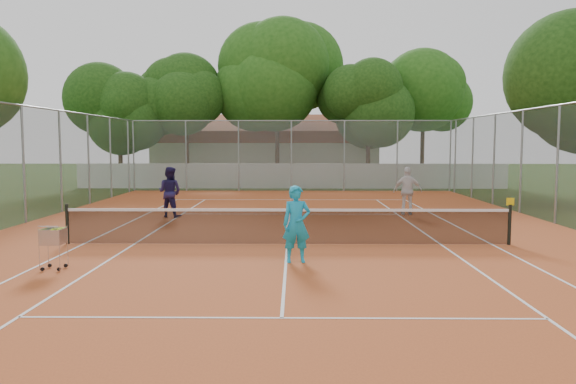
{
  "coord_description": "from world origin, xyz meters",
  "views": [
    {
      "loc": [
        0.2,
        -14.89,
        2.73
      ],
      "look_at": [
        0.0,
        1.5,
        1.3
      ],
      "focal_mm": 35.0,
      "sensor_mm": 36.0,
      "label": 1
    }
  ],
  "objects_px": {
    "clubhouse": "(267,150)",
    "player_far_right": "(408,191)",
    "player_near": "(296,224)",
    "player_far_left": "(170,192)",
    "ball_hopper": "(54,247)",
    "tennis_net": "(287,226)"
  },
  "relations": [
    {
      "from": "player_far_left",
      "to": "clubhouse",
      "type": "bearing_deg",
      "value": -78.65
    },
    {
      "from": "tennis_net",
      "to": "player_far_right",
      "type": "xyz_separation_m",
      "value": [
        4.48,
        6.31,
        0.42
      ]
    },
    {
      "from": "clubhouse",
      "to": "player_near",
      "type": "bearing_deg",
      "value": -85.9
    },
    {
      "from": "clubhouse",
      "to": "player_near",
      "type": "xyz_separation_m",
      "value": [
        2.24,
        -31.27,
        -1.3
      ]
    },
    {
      "from": "player_far_right",
      "to": "player_far_left",
      "type": "bearing_deg",
      "value": 12.07
    },
    {
      "from": "player_far_left",
      "to": "player_far_right",
      "type": "height_order",
      "value": "player_far_left"
    },
    {
      "from": "tennis_net",
      "to": "clubhouse",
      "type": "xyz_separation_m",
      "value": [
        -2.0,
        29.0,
        1.69
      ]
    },
    {
      "from": "player_near",
      "to": "player_far_left",
      "type": "distance_m",
      "value": 9.07
    },
    {
      "from": "clubhouse",
      "to": "player_far_right",
      "type": "bearing_deg",
      "value": -74.07
    },
    {
      "from": "tennis_net",
      "to": "clubhouse",
      "type": "relative_size",
      "value": 0.72
    },
    {
      "from": "player_near",
      "to": "player_far_right",
      "type": "bearing_deg",
      "value": 56.08
    },
    {
      "from": "player_near",
      "to": "clubhouse",
      "type": "bearing_deg",
      "value": 86.48
    },
    {
      "from": "tennis_net",
      "to": "player_far_left",
      "type": "xyz_separation_m",
      "value": [
        -4.39,
        5.53,
        0.43
      ]
    },
    {
      "from": "tennis_net",
      "to": "player_near",
      "type": "distance_m",
      "value": 2.31
    },
    {
      "from": "clubhouse",
      "to": "player_far_right",
      "type": "relative_size",
      "value": 9.0
    },
    {
      "from": "ball_hopper",
      "to": "clubhouse",
      "type": "bearing_deg",
      "value": 103.35
    },
    {
      "from": "player_near",
      "to": "ball_hopper",
      "type": "xyz_separation_m",
      "value": [
        -5.21,
        -0.83,
        -0.39
      ]
    },
    {
      "from": "clubhouse",
      "to": "ball_hopper",
      "type": "bearing_deg",
      "value": -95.29
    },
    {
      "from": "tennis_net",
      "to": "player_near",
      "type": "xyz_separation_m",
      "value": [
        0.24,
        -2.27,
        0.39
      ]
    },
    {
      "from": "tennis_net",
      "to": "player_near",
      "type": "relative_size",
      "value": 6.78
    },
    {
      "from": "player_near",
      "to": "player_far_left",
      "type": "height_order",
      "value": "player_far_left"
    },
    {
      "from": "ball_hopper",
      "to": "player_near",
      "type": "bearing_deg",
      "value": 27.71
    }
  ]
}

